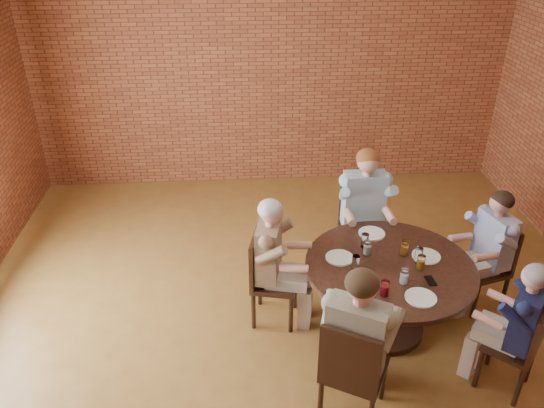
{
  "coord_description": "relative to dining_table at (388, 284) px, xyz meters",
  "views": [
    {
      "loc": [
        -0.51,
        -3.65,
        3.55
      ],
      "look_at": [
        -0.17,
        1.0,
        0.95
      ],
      "focal_mm": 35.0,
      "sensor_mm": 36.0,
      "label": 1
    }
  ],
  "objects": [
    {
      "name": "floor",
      "position": [
        -0.84,
        -0.16,
        -0.53
      ],
      "size": [
        7.0,
        7.0,
        0.0
      ],
      "primitive_type": "plane",
      "color": "olive",
      "rests_on": "ground"
    },
    {
      "name": "wall_back",
      "position": [
        -0.84,
        3.34,
        1.17
      ],
      "size": [
        7.0,
        0.0,
        7.0
      ],
      "primitive_type": "plane",
      "rotation": [
        1.57,
        0.0,
        0.0
      ],
      "color": "brown",
      "rests_on": "ground"
    },
    {
      "name": "dining_table",
      "position": [
        0.0,
        0.0,
        0.0
      ],
      "size": [
        1.53,
        1.53,
        0.75
      ],
      "color": "#331A11",
      "rests_on": "floor"
    },
    {
      "name": "chair_a",
      "position": [
        1.12,
        0.31,
        -0.03
      ],
      "size": [
        0.5,
        0.5,
        0.91
      ],
      "rotation": [
        0.0,
        0.0,
        -1.3
      ],
      "color": "#331A11",
      "rests_on": "floor"
    },
    {
      "name": "diner_a",
      "position": [
        1.05,
        0.29,
        0.11
      ],
      "size": [
        0.72,
        0.64,
        1.28
      ],
      "primitive_type": null,
      "rotation": [
        0.0,
        0.0,
        -1.3
      ],
      "color": "#3A4D98",
      "rests_on": "floor"
    },
    {
      "name": "chair_b",
      "position": [
        -0.0,
        1.12,
        -0.0
      ],
      "size": [
        0.46,
        0.46,
        0.98
      ],
      "rotation": [
        0.0,
        0.0,
        0.0
      ],
      "color": "#331A11",
      "rests_on": "floor"
    },
    {
      "name": "diner_b",
      "position": [
        -0.0,
        1.02,
        0.18
      ],
      "size": [
        0.58,
        0.71,
        1.41
      ],
      "primitive_type": null,
      "rotation": [
        0.0,
        0.0,
        0.0
      ],
      "color": "#91A9B8",
      "rests_on": "floor"
    },
    {
      "name": "chair_c",
      "position": [
        -1.11,
        0.25,
        -0.02
      ],
      "size": [
        0.5,
        0.5,
        0.93
      ],
      "rotation": [
        0.0,
        0.0,
        1.35
      ],
      "color": "#331A11",
      "rests_on": "floor"
    },
    {
      "name": "diner_c",
      "position": [
        -1.03,
        0.23,
        0.13
      ],
      "size": [
        0.73,
        0.64,
        1.31
      ],
      "primitive_type": null,
      "rotation": [
        0.0,
        0.0,
        1.35
      ],
      "color": "brown",
      "rests_on": "floor"
    },
    {
      "name": "chair_d",
      "position": [
        -0.54,
        -0.99,
        -0.01
      ],
      "size": [
        0.62,
        0.62,
        0.97
      ],
      "rotation": [
        0.0,
        0.0,
        2.64
      ],
      "color": "#331A11",
      "rests_on": "floor"
    },
    {
      "name": "diner_d",
      "position": [
        -0.49,
        -0.91,
        0.17
      ],
      "size": [
        0.83,
        0.88,
        1.39
      ],
      "primitive_type": null,
      "rotation": [
        0.0,
        0.0,
        2.64
      ],
      "color": "gray",
      "rests_on": "floor"
    },
    {
      "name": "chair_e",
      "position": [
        0.88,
        -0.8,
        -0.04
      ],
      "size": [
        0.54,
        0.54,
        0.89
      ],
      "rotation": [
        0.0,
        0.0,
        3.98
      ],
      "color": "#331A11",
      "rests_on": "floor"
    },
    {
      "name": "diner_e",
      "position": [
        0.83,
        -0.75,
        0.09
      ],
      "size": [
        0.75,
        0.74,
        1.24
      ],
      "primitive_type": null,
      "rotation": [
        0.0,
        0.0,
        3.98
      ],
      "color": "#171B40",
      "rests_on": "floor"
    },
    {
      "name": "plate_a",
      "position": [
        0.36,
        0.1,
        0.23
      ],
      "size": [
        0.26,
        0.26,
        0.01
      ],
      "primitive_type": "cylinder",
      "color": "white",
      "rests_on": "dining_table"
    },
    {
      "name": "plate_b",
      "position": [
        -0.05,
        0.52,
        0.23
      ],
      "size": [
        0.26,
        0.26,
        0.01
      ],
      "primitive_type": "cylinder",
      "color": "white",
      "rests_on": "dining_table"
    },
    {
      "name": "plate_c",
      "position": [
        -0.44,
        0.13,
        0.23
      ],
      "size": [
        0.26,
        0.26,
        0.01
      ],
      "primitive_type": "cylinder",
      "color": "white",
      "rests_on": "dining_table"
    },
    {
      "name": "plate_d",
      "position": [
        0.12,
        -0.49,
        0.23
      ],
      "size": [
        0.26,
        0.26,
        0.01
      ],
      "primitive_type": "cylinder",
      "color": "white",
      "rests_on": "dining_table"
    },
    {
      "name": "glass_a",
      "position": [
        0.26,
        0.03,
        0.29
      ],
      "size": [
        0.07,
        0.07,
        0.14
      ],
      "primitive_type": "cylinder",
      "color": "white",
      "rests_on": "dining_table"
    },
    {
      "name": "glass_b",
      "position": [
        0.17,
        0.15,
        0.29
      ],
      "size": [
        0.07,
        0.07,
        0.14
      ],
      "primitive_type": "cylinder",
      "color": "white",
      "rests_on": "dining_table"
    },
    {
      "name": "glass_c",
      "position": [
        -0.17,
        0.3,
        0.29
      ],
      "size": [
        0.07,
        0.07,
        0.14
      ],
      "primitive_type": "cylinder",
      "color": "white",
      "rests_on": "dining_table"
    },
    {
      "name": "glass_d",
      "position": [
        -0.17,
        0.18,
        0.29
      ],
      "size": [
        0.07,
        0.07,
        0.14
      ],
      "primitive_type": "cylinder",
      "color": "white",
      "rests_on": "dining_table"
    },
    {
      "name": "glass_e",
      "position": [
        -0.33,
        -0.05,
        0.29
      ],
      "size": [
        0.07,
        0.07,
        0.14
      ],
      "primitive_type": "cylinder",
      "color": "white",
      "rests_on": "dining_table"
    },
    {
      "name": "glass_f",
      "position": [
        -0.17,
        -0.42,
        0.29
      ],
      "size": [
        0.07,
        0.07,
        0.14
      ],
      "primitive_type": "cylinder",
      "color": "white",
      "rests_on": "dining_table"
    },
    {
      "name": "glass_g",
      "position": [
        0.04,
        -0.27,
        0.29
      ],
      "size": [
        0.07,
        0.07,
        0.14
      ],
      "primitive_type": "cylinder",
      "color": "white",
      "rests_on": "dining_table"
    },
    {
      "name": "glass_h",
      "position": [
        0.24,
        -0.08,
        0.29
      ],
      "size": [
        0.07,
        0.07,
        0.14
      ],
      "primitive_type": "cylinder",
      "color": "white",
      "rests_on": "dining_table"
    },
    {
      "name": "smartphone",
      "position": [
        0.28,
        -0.27,
        0.23
      ],
      "size": [
        0.08,
        0.14,
        0.01
      ],
      "primitive_type": "cube",
      "rotation": [
        0.0,
        0.0,
        0.05
      ],
      "color": "black",
      "rests_on": "dining_table"
    }
  ]
}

